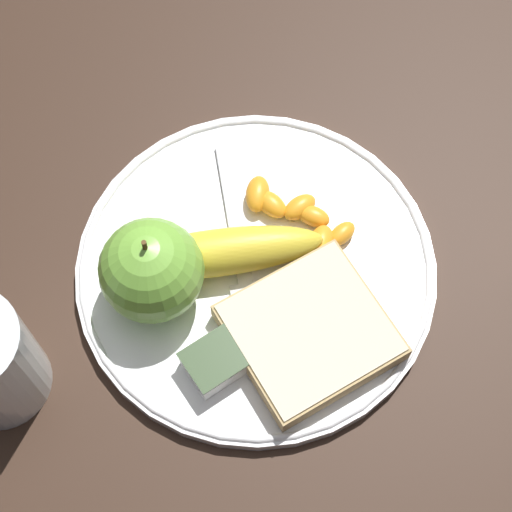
% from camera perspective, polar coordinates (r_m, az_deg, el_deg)
% --- Properties ---
extents(ground_plane, '(3.00, 3.00, 0.00)m').
position_cam_1_polar(ground_plane, '(0.69, 0.00, -1.11)').
color(ground_plane, '#332116').
extents(plate, '(0.29, 0.29, 0.01)m').
position_cam_1_polar(plate, '(0.68, 0.00, -0.85)').
color(plate, white).
rests_on(plate, ground_plane).
extents(apple, '(0.08, 0.08, 0.09)m').
position_cam_1_polar(apple, '(0.64, -6.98, -0.97)').
color(apple, '#72B23D').
rests_on(apple, plate).
extents(banana, '(0.16, 0.11, 0.04)m').
position_cam_1_polar(banana, '(0.67, -2.76, 0.19)').
color(banana, yellow).
rests_on(banana, plate).
extents(bread_slice, '(0.12, 0.11, 0.02)m').
position_cam_1_polar(bread_slice, '(0.65, 3.52, -5.15)').
color(bread_slice, tan).
rests_on(bread_slice, plate).
extents(fork, '(0.09, 0.17, 0.00)m').
position_cam_1_polar(fork, '(0.68, -0.94, -0.38)').
color(fork, silver).
rests_on(fork, plate).
extents(jam_packet, '(0.05, 0.04, 0.02)m').
position_cam_1_polar(jam_packet, '(0.64, -2.66, -7.04)').
color(jam_packet, white).
rests_on(jam_packet, plate).
extents(orange_segment_0, '(0.03, 0.03, 0.02)m').
position_cam_1_polar(orange_segment_0, '(0.69, 3.85, 2.66)').
color(orange_segment_0, orange).
rests_on(orange_segment_0, plate).
extents(orange_segment_1, '(0.04, 0.04, 0.02)m').
position_cam_1_polar(orange_segment_1, '(0.70, 0.11, 4.16)').
color(orange_segment_1, orange).
rests_on(orange_segment_1, plate).
extents(orange_segment_2, '(0.02, 0.03, 0.02)m').
position_cam_1_polar(orange_segment_2, '(0.70, 1.01, 3.48)').
color(orange_segment_2, orange).
rests_on(orange_segment_2, plate).
extents(orange_segment_3, '(0.03, 0.02, 0.01)m').
position_cam_1_polar(orange_segment_3, '(0.69, 5.76, 1.50)').
color(orange_segment_3, orange).
rests_on(orange_segment_3, plate).
extents(orange_segment_4, '(0.04, 0.04, 0.02)m').
position_cam_1_polar(orange_segment_4, '(0.68, 4.32, 0.83)').
color(orange_segment_4, orange).
rests_on(orange_segment_4, plate).
extents(orange_segment_5, '(0.03, 0.02, 0.02)m').
position_cam_1_polar(orange_segment_5, '(0.70, 2.93, 3.27)').
color(orange_segment_5, orange).
rests_on(orange_segment_5, plate).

